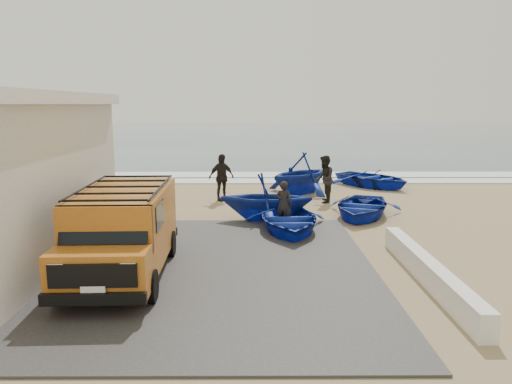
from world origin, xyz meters
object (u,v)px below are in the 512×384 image
object	(u,v)px
boat_near_left	(288,220)
boat_near_right	(361,207)
boat_mid_left	(266,197)
fisherman_middle	(324,179)
van	(123,229)
parapet	(428,271)
fisherman_back	(221,177)
fisherman_front	(284,204)
boat_far_right	(373,178)
boat_far_left	(300,173)

from	to	relation	value
boat_near_left	boat_near_right	world-z (taller)	boat_near_left
boat_mid_left	fisherman_middle	size ratio (longest dim) A/B	1.63
van	parapet	bearing A→B (deg)	-6.49
boat_near_left	boat_mid_left	size ratio (longest dim) A/B	1.19
van	fisherman_back	world-z (taller)	van
boat_near_left	van	bearing A→B (deg)	-136.73
boat_mid_left	fisherman_front	distance (m)	1.08
fisherman_back	boat_near_left	bearing A→B (deg)	-96.84
boat_near_left	fisherman_middle	size ratio (longest dim) A/B	1.93
fisherman_middle	parapet	bearing A→B (deg)	17.28
boat_near_left	fisherman_back	bearing A→B (deg)	113.73
boat_near_right	fisherman_middle	world-z (taller)	fisherman_middle
boat_far_right	fisherman_front	world-z (taller)	fisherman_front
van	boat_near_left	size ratio (longest dim) A/B	1.34
boat_near_right	boat_far_right	bearing A→B (deg)	93.78
boat_mid_left	parapet	bearing A→B (deg)	-147.49
parapet	van	size ratio (longest dim) A/B	1.20
parapet	fisherman_back	xyz separation A→B (m)	(-5.28, 9.85, 0.71)
boat_far_right	boat_near_right	bearing A→B (deg)	-143.56
boat_near_right	parapet	bearing A→B (deg)	-68.92
fisherman_middle	fisherman_back	bearing A→B (deg)	-85.05
boat_far_right	van	bearing A→B (deg)	-161.74
parapet	boat_far_right	xyz separation A→B (m)	(1.89, 13.33, 0.14)
fisherman_front	fisherman_back	size ratio (longest dim) A/B	0.79
boat_mid_left	fisherman_middle	distance (m)	4.11
parapet	boat_mid_left	size ratio (longest dim) A/B	1.90
boat_mid_left	boat_far_left	world-z (taller)	boat_far_left
boat_far_right	fisherman_front	bearing A→B (deg)	-157.70
van	boat_mid_left	world-z (taller)	van
boat_far_left	parapet	bearing A→B (deg)	-37.04
boat_mid_left	fisherman_back	bearing A→B (deg)	28.15
van	boat_near_left	xyz separation A→B (m)	(4.14, 4.09, -0.75)
fisherman_front	fisherman_back	world-z (taller)	fisherman_back
boat_near_left	boat_far_right	bearing A→B (deg)	60.11
boat_mid_left	fisherman_back	distance (m)	4.15
boat_mid_left	fisherman_middle	world-z (taller)	fisherman_middle
parapet	boat_far_right	world-z (taller)	boat_far_right
boat_near_right	fisherman_back	bearing A→B (deg)	169.15
boat_near_left	fisherman_middle	world-z (taller)	fisherman_middle
fisherman_middle	boat_far_right	bearing A→B (deg)	154.23
boat_mid_left	boat_far_right	bearing A→B (deg)	-34.04
boat_near_left	fisherman_back	size ratio (longest dim) A/B	1.91
boat_far_right	fisherman_middle	size ratio (longest dim) A/B	2.07
boat_far_left	boat_far_right	size ratio (longest dim) A/B	0.88
parapet	boat_near_right	size ratio (longest dim) A/B	1.62
boat_near_left	boat_far_left	world-z (taller)	boat_far_left
parapet	fisherman_front	distance (m)	5.98
fisherman_front	boat_far_right	bearing A→B (deg)	-99.82
boat_near_left	boat_far_right	distance (m)	9.90
fisherman_front	fisherman_back	xyz separation A→B (m)	(-2.33, 4.67, 0.21)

